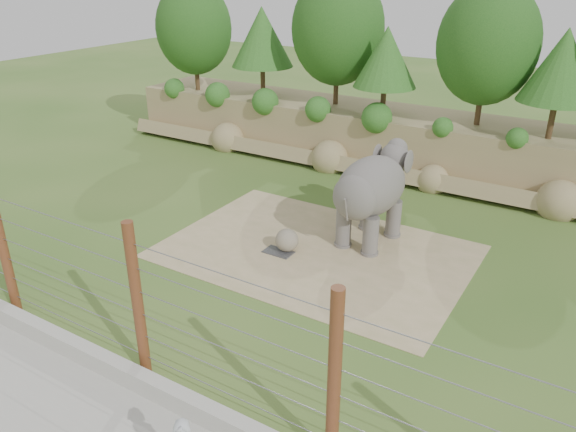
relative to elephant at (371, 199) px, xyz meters
The scene contains 8 objects.
ground 5.21m from the elephant, 109.70° to the right, with size 90.00×90.00×0.00m, color #3B6622.
back_embankment 8.42m from the elephant, 97.69° to the left, with size 30.00×5.52×8.77m.
dirt_patch 2.59m from the elephant, 125.09° to the right, with size 10.00×7.00×0.02m, color tan.
drain_grate 3.63m from the elephant, 132.40° to the right, with size 1.00×0.60×0.03m, color #262628.
elephant is the anchor object (origin of this frame).
stone_ball 3.19m from the elephant, 133.33° to the right, with size 0.79×0.79×0.79m, color gray.
retaining_wall 9.90m from the elephant, 99.81° to the right, with size 26.00×0.35×0.50m, color #B5B3A9.
barrier_fence 9.33m from the elephant, 100.33° to the right, with size 20.26×0.26×4.00m.
Camera 1 is at (8.52, -11.84, 9.03)m, focal length 35.00 mm.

